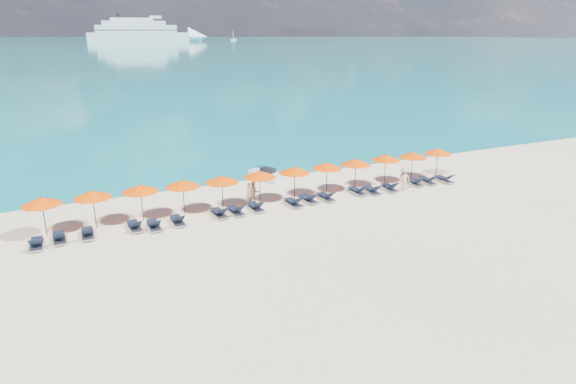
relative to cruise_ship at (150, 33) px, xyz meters
name	(u,v)px	position (x,y,z in m)	size (l,w,h in m)	color
ground	(310,227)	(-82.87, -542.06, -9.16)	(1400.00, 1400.00, 0.00)	beige
sea	(66,41)	(-82.87, 117.94, -9.16)	(1600.00, 1300.00, 0.01)	#1FA9B2
cruise_ship	(150,33)	(0.00, 0.00, 0.00)	(128.08, 40.83, 35.22)	white
sailboat_near	(198,40)	(55.32, 5.40, -8.06)	(5.89, 1.96, 10.80)	white
sailboat_far	(233,39)	(106.87, 32.82, -7.90)	(6.74, 2.25, 12.36)	white
jetski	(266,175)	(-81.66, -532.47, -8.77)	(2.16, 2.84, 0.95)	white
beachgoer_a	(250,195)	(-84.81, -537.42, -8.38)	(0.57, 0.38, 1.58)	tan
beachgoer_b	(254,193)	(-84.40, -537.15, -8.41)	(0.74, 0.42, 1.51)	tan
beachgoer_c	(404,179)	(-73.85, -538.88, -8.32)	(1.08, 0.50, 1.68)	tan
umbrella_0	(41,201)	(-96.54, -537.15, -7.15)	(2.10, 2.10, 2.28)	black
umbrella_1	(92,194)	(-93.98, -537.07, -7.15)	(2.10, 2.10, 2.28)	black
umbrella_2	(140,188)	(-91.38, -537.06, -7.15)	(2.10, 2.10, 2.28)	black
umbrella_3	(183,183)	(-88.93, -537.15, -7.15)	(2.10, 2.10, 2.28)	black
umbrella_4	(222,179)	(-86.55, -537.30, -7.15)	(2.10, 2.10, 2.28)	black
umbrella_5	(260,174)	(-84.03, -537.27, -7.15)	(2.10, 2.10, 2.28)	black
umbrella_6	(294,170)	(-81.59, -537.29, -7.15)	(2.10, 2.10, 2.28)	black
umbrella_7	(327,165)	(-79.11, -537.24, -7.15)	(2.10, 2.10, 2.28)	black
umbrella_8	(356,162)	(-76.83, -537.26, -7.15)	(2.10, 2.10, 2.28)	black
umbrella_9	(386,157)	(-74.18, -537.10, -7.15)	(2.10, 2.10, 2.28)	black
umbrella_10	(413,155)	(-71.90, -537.27, -7.15)	(2.10, 2.10, 2.28)	black
umbrella_11	(438,151)	(-69.43, -537.17, -7.15)	(2.10, 2.10, 2.28)	black
lounger_0	(36,243)	(-97.01, -538.59, -8.93)	(0.67, 1.72, 0.66)	silver
lounger_1	(59,238)	(-95.93, -538.26, -8.93)	(0.71, 1.73, 0.66)	silver
lounger_2	(88,233)	(-94.52, -538.26, -8.93)	(0.66, 1.72, 0.66)	silver
lounger_3	(135,226)	(-92.04, -538.26, -8.93)	(0.74, 1.74, 0.66)	silver
lounger_4	(154,225)	(-91.02, -538.58, -8.93)	(0.67, 1.72, 0.66)	silver
lounger_5	(178,220)	(-89.66, -538.44, -8.93)	(0.65, 1.71, 0.66)	silver
lounger_6	(219,213)	(-87.10, -538.30, -8.93)	(0.78, 1.75, 0.66)	silver
lounger_7	(236,210)	(-86.06, -538.32, -8.93)	(0.78, 1.75, 0.66)	silver
lounger_8	(256,207)	(-84.72, -538.20, -8.93)	(0.68, 1.72, 0.66)	silver
lounger_9	(294,202)	(-82.22, -538.49, -8.93)	(0.73, 1.74, 0.66)	silver
lounger_10	(309,199)	(-81.02, -538.25, -8.93)	(0.77, 1.75, 0.66)	silver
lounger_11	(326,197)	(-79.77, -538.36, -8.93)	(0.71, 1.73, 0.66)	silver
lounger_12	(358,191)	(-77.20, -538.21, -8.93)	(0.74, 1.74, 0.66)	silver
lounger_13	(372,190)	(-76.20, -538.50, -8.93)	(0.69, 1.73, 0.66)	silver
lounger_14	(390,187)	(-74.73, -538.49, -8.93)	(0.78, 1.75, 0.66)	silver
lounger_15	(415,182)	(-72.29, -538.22, -8.93)	(0.76, 1.75, 0.66)	silver
lounger_16	(428,180)	(-71.17, -538.31, -8.93)	(0.77, 1.75, 0.66)	silver
lounger_17	(444,179)	(-69.82, -538.55, -8.93)	(0.64, 1.71, 0.66)	silver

